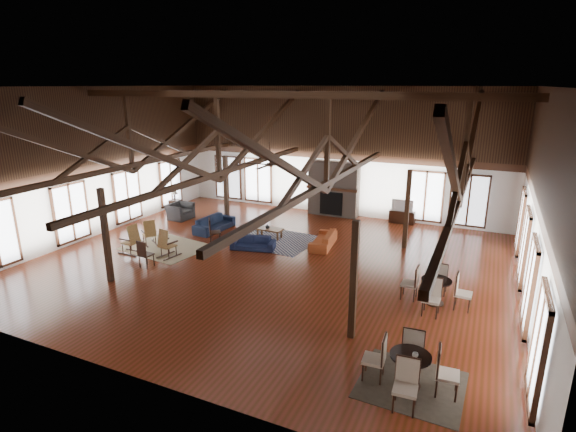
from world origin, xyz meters
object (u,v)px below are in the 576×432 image
at_px(sofa_orange, 323,239).
at_px(sofa_navy_left, 214,224).
at_px(cafe_table_near, 410,365).
at_px(cafe_table_far, 436,287).
at_px(coffee_table, 269,230).
at_px(tv_console, 402,217).
at_px(sofa_navy_front, 253,243).
at_px(armchair, 180,211).

bearing_deg(sofa_orange, sofa_navy_left, -95.63).
relative_size(cafe_table_near, cafe_table_far, 1.01).
relative_size(coffee_table, cafe_table_near, 0.56).
bearing_deg(tv_console, cafe_table_far, -72.47).
xyz_separation_m(sofa_navy_left, cafe_table_near, (9.52, -7.14, 0.22)).
distance_m(sofa_navy_front, cafe_table_far, 7.13).
bearing_deg(armchair, coffee_table, -94.83).
distance_m(sofa_navy_front, coffee_table, 1.42).
distance_m(coffee_table, cafe_table_near, 9.99).
distance_m(coffee_table, tv_console, 6.31).
relative_size(sofa_navy_front, cafe_table_near, 0.84).
height_order(sofa_navy_left, tv_console, sofa_navy_left).
xyz_separation_m(sofa_navy_left, armchair, (-2.45, 0.82, 0.06)).
height_order(armchair, cafe_table_near, cafe_table_near).
distance_m(sofa_navy_front, cafe_table_near, 9.01).
height_order(sofa_navy_front, armchair, armchair).
bearing_deg(tv_console, cafe_table_near, -78.49).
distance_m(cafe_table_near, cafe_table_far, 4.07).
distance_m(sofa_navy_left, tv_console, 8.44).
bearing_deg(sofa_orange, coffee_table, -96.60).
bearing_deg(sofa_orange, sofa_navy_front, -65.28).
bearing_deg(sofa_navy_front, tv_console, 37.93).
distance_m(sofa_navy_left, sofa_orange, 4.96).
xyz_separation_m(sofa_orange, cafe_table_far, (4.58, -3.16, 0.24)).
height_order(armchair, cafe_table_far, cafe_table_far).
bearing_deg(sofa_navy_front, sofa_navy_left, 139.08).
bearing_deg(coffee_table, sofa_navy_left, -175.56).
bearing_deg(sofa_navy_left, cafe_table_far, -103.46).
xyz_separation_m(sofa_navy_left, sofa_orange, (4.96, 0.09, -0.02)).
height_order(sofa_navy_left, cafe_table_far, cafe_table_far).
xyz_separation_m(sofa_orange, armchair, (-7.41, 0.73, 0.08)).
relative_size(sofa_navy_left, sofa_orange, 1.09).
bearing_deg(armchair, sofa_navy_front, -109.53).
distance_m(coffee_table, cafe_table_far, 7.61).
relative_size(sofa_navy_front, sofa_navy_left, 0.82).
bearing_deg(tv_console, coffee_table, -136.03).
relative_size(sofa_navy_left, armchair, 1.85).
bearing_deg(cafe_table_far, sofa_navy_front, 165.88).
bearing_deg(sofa_navy_left, sofa_navy_front, -112.46).
distance_m(cafe_table_near, tv_console, 11.84).
relative_size(sofa_orange, cafe_table_near, 0.94).
relative_size(sofa_navy_left, coffee_table, 1.84).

